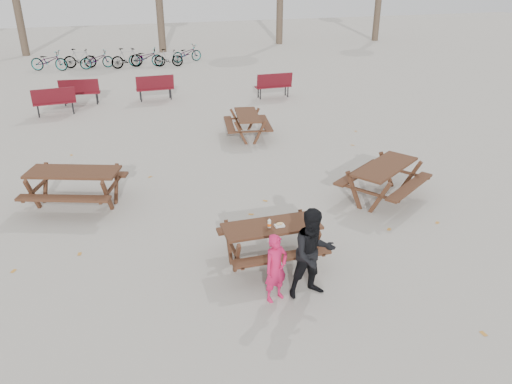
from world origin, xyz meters
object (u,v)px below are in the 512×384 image
object	(u,v)px
main_picnic_table	(271,234)
picnic_table_north	(75,188)
picnic_table_far	(248,126)
child	(276,268)
picnic_table_east	(383,182)
soda_bottle	(269,224)
food_tray	(280,226)
adult	(313,254)

from	to	relation	value
main_picnic_table	picnic_table_north	bearing A→B (deg)	135.33
picnic_table_north	picnic_table_far	size ratio (longest dim) A/B	1.17
child	main_picnic_table	bearing A→B (deg)	54.56
picnic_table_east	picnic_table_north	size ratio (longest dim) A/B	0.97
soda_bottle	child	xyz separation A→B (m)	(-0.23, -1.05, -0.24)
child	picnic_table_far	bearing A→B (deg)	56.61
food_tray	child	xyz separation A→B (m)	(-0.42, -1.04, -0.18)
picnic_table_east	picnic_table_north	bearing A→B (deg)	132.76
adult	picnic_table_east	size ratio (longest dim) A/B	0.82
food_tray	picnic_table_north	world-z (taller)	picnic_table_north
soda_bottle	picnic_table_far	distance (m)	7.47
child	picnic_table_north	bearing A→B (deg)	104.41
picnic_table_north	food_tray	bearing A→B (deg)	-25.36
soda_bottle	child	world-z (taller)	child
child	food_tray	bearing A→B (deg)	47.28
soda_bottle	picnic_table_north	world-z (taller)	soda_bottle
soda_bottle	food_tray	bearing A→B (deg)	-4.68
picnic_table_north	main_picnic_table	bearing A→B (deg)	-25.60
soda_bottle	child	bearing A→B (deg)	-102.12
adult	picnic_table_north	bearing A→B (deg)	126.34
soda_bottle	picnic_table_east	bearing A→B (deg)	28.92
adult	picnic_table_far	distance (m)	8.47
adult	food_tray	bearing A→B (deg)	97.61
picnic_table_north	adult	bearing A→B (deg)	-31.26
food_tray	picnic_table_east	xyz separation A→B (m)	(3.29, 1.94, -0.37)
main_picnic_table	picnic_table_east	size ratio (longest dim) A/B	0.91
main_picnic_table	food_tray	bearing A→B (deg)	-36.69
picnic_table_north	picnic_table_far	bearing A→B (deg)	54.46
main_picnic_table	child	distance (m)	1.16
child	picnic_table_far	world-z (taller)	child
adult	picnic_table_far	xyz separation A→B (m)	(1.24, 8.37, -0.43)
main_picnic_table	soda_bottle	bearing A→B (deg)	-132.89
soda_bottle	adult	distance (m)	1.17
soda_bottle	picnic_table_far	xyz separation A→B (m)	(1.64, 7.27, -0.47)
main_picnic_table	picnic_table_north	world-z (taller)	picnic_table_north
picnic_table_east	adult	bearing A→B (deg)	-169.14
picnic_table_far	soda_bottle	bearing A→B (deg)	176.20
main_picnic_table	picnic_table_north	xyz separation A→B (m)	(-3.58, 3.53, -0.15)
child	adult	distance (m)	0.66
food_tray	picnic_table_north	size ratio (longest dim) A/B	0.09
child	picnic_table_east	xyz separation A→B (m)	(3.70, 2.97, -0.19)
food_tray	main_picnic_table	bearing A→B (deg)	143.31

